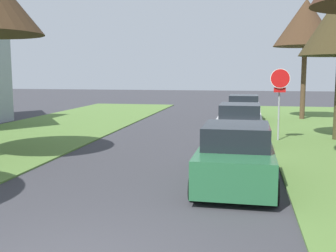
{
  "coord_description": "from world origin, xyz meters",
  "views": [
    {
      "loc": [
        2.55,
        -5.1,
        2.87
      ],
      "look_at": [
        0.24,
        7.06,
        1.23
      ],
      "focal_mm": 43.6,
      "sensor_mm": 36.0,
      "label": 1
    }
  ],
  "objects": [
    {
      "name": "parked_sedan_white",
      "position": [
        2.34,
        12.07,
        0.72
      ],
      "size": [
        1.97,
        4.42,
        1.57
      ],
      "color": "white",
      "rests_on": "ground"
    },
    {
      "name": "stop_sign_far",
      "position": [
        3.94,
        12.3,
        2.19
      ],
      "size": [
        0.81,
        0.3,
        2.97
      ],
      "color": "#9EA0A5",
      "rests_on": "grass_verge_right"
    },
    {
      "name": "street_tree_right_far",
      "position": [
        5.97,
        20.72,
        5.76
      ],
      "size": [
        3.75,
        3.75,
        7.13
      ],
      "color": "brown",
      "rests_on": "grass_verge_right"
    },
    {
      "name": "parked_sedan_green",
      "position": [
        2.35,
        5.31,
        0.72
      ],
      "size": [
        1.97,
        4.42,
        1.57
      ],
      "color": "#28663D",
      "rests_on": "ground"
    },
    {
      "name": "parked_sedan_silver",
      "position": [
        2.46,
        18.82,
        0.72
      ],
      "size": [
        1.97,
        4.42,
        1.57
      ],
      "color": "#BCBCC1",
      "rests_on": "ground"
    }
  ]
}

